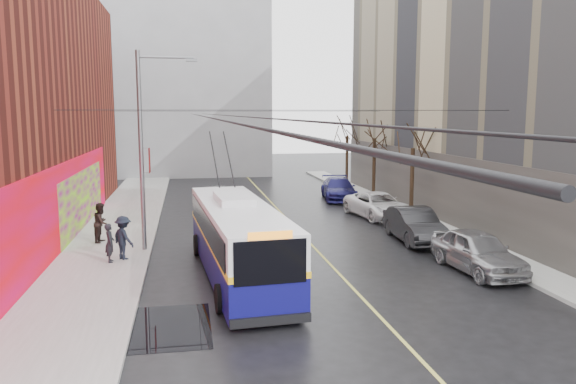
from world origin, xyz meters
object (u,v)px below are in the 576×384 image
at_px(tree_mid, 375,127).
at_px(parked_car_c, 378,205).
at_px(pedestrian_c, 123,238).
at_px(pedestrian_a, 110,243).
at_px(parked_car_b, 414,225).
at_px(parked_car_a, 477,251).
at_px(streetlight_pole, 145,146).
at_px(pedestrian_b, 101,223).
at_px(tree_far, 347,127).
at_px(parked_car_d, 339,189).
at_px(trolleybus, 238,239).
at_px(following_car, 218,198).
at_px(tree_near, 413,135).

height_order(tree_mid, parked_car_c, tree_mid).
bearing_deg(pedestrian_c, pedestrian_a, 86.67).
xyz_separation_m(tree_mid, parked_car_b, (-2.35, -13.09, -4.42)).
distance_m(tree_mid, parked_car_a, 19.19).
distance_m(tree_mid, parked_car_c, 8.32).
height_order(streetlight_pole, parked_car_a, streetlight_pole).
bearing_deg(pedestrian_b, parked_car_b, -86.22).
bearing_deg(tree_far, pedestrian_a, -126.91).
relative_size(parked_car_c, parked_car_d, 0.99).
xyz_separation_m(parked_car_c, pedestrian_c, (-14.03, -7.92, 0.32)).
xyz_separation_m(tree_mid, parked_car_d, (-2.46, 0.57, -4.46)).
height_order(streetlight_pole, pedestrian_b, streetlight_pole).
xyz_separation_m(streetlight_pole, parked_car_d, (12.68, 13.57, -4.05)).
height_order(tree_mid, tree_far, tree_mid).
bearing_deg(trolleybus, following_car, 85.42).
bearing_deg(tree_near, parked_car_c, 171.71).
relative_size(tree_far, parked_car_b, 1.31).
distance_m(tree_mid, following_car, 12.51).
bearing_deg(following_car, parked_car_a, -66.82).
relative_size(parked_car_b, pedestrian_c, 2.72).
bearing_deg(parked_car_b, tree_near, 71.52).
bearing_deg(parked_car_d, streetlight_pole, -125.10).
xyz_separation_m(pedestrian_b, pedestrian_c, (1.38, -3.45, -0.03)).
bearing_deg(pedestrian_c, trolleybus, -163.34).
xyz_separation_m(tree_near, parked_car_c, (-2.00, 0.29, -4.22)).
height_order(parked_car_d, pedestrian_a, pedestrian_a).
bearing_deg(pedestrian_a, streetlight_pole, -41.81).
distance_m(parked_car_b, following_car, 13.83).
bearing_deg(streetlight_pole, pedestrian_c, -118.64).
bearing_deg(pedestrian_a, pedestrian_b, 5.80).
bearing_deg(tree_mid, tree_near, -90.00).
bearing_deg(following_car, parked_car_c, -30.79).
distance_m(tree_near, tree_mid, 7.01).
xyz_separation_m(tree_far, parked_car_d, (-2.46, -6.43, -4.35)).
distance_m(streetlight_pole, parked_car_c, 15.13).
relative_size(tree_near, tree_far, 0.97).
height_order(tree_near, tree_mid, tree_mid).
bearing_deg(parked_car_b, streetlight_pole, -177.78).
bearing_deg(parked_car_b, following_car, 133.51).
bearing_deg(pedestrian_c, parked_car_d, -82.15).
relative_size(parked_car_a, pedestrian_b, 2.58).
xyz_separation_m(parked_car_b, parked_car_c, (0.35, 6.38, -0.07)).
relative_size(pedestrian_a, pedestrian_b, 0.85).
bearing_deg(parked_car_d, trolleybus, -108.38).
bearing_deg(pedestrian_a, trolleybus, -123.94).
xyz_separation_m(parked_car_c, pedestrian_a, (-14.54, -8.31, 0.21)).
xyz_separation_m(tree_mid, pedestrian_c, (-16.03, -14.63, -4.18)).
bearing_deg(tree_far, streetlight_pole, -127.12).
relative_size(tree_far, pedestrian_a, 4.04).
height_order(streetlight_pole, parked_car_b, streetlight_pole).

